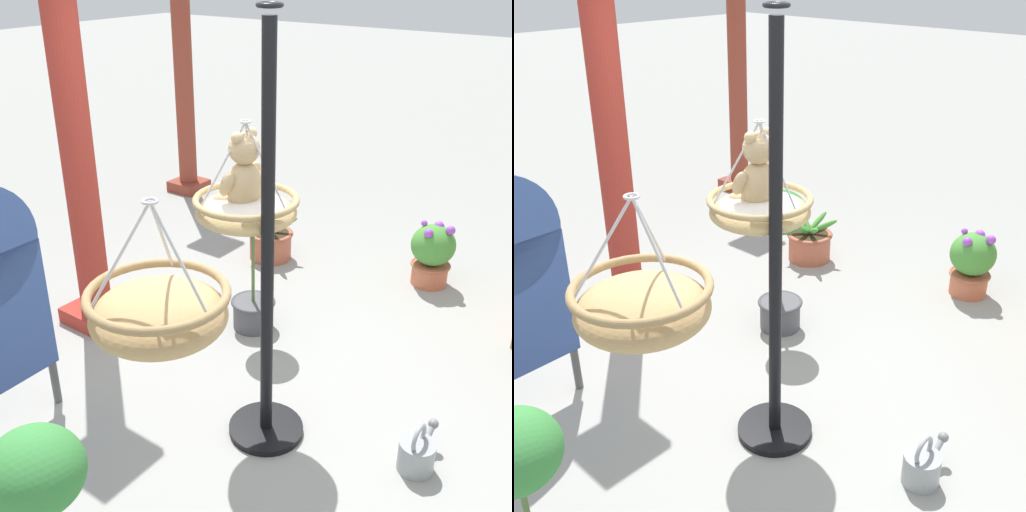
# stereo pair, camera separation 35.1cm
# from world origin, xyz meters

# --- Properties ---
(ground_plane) EXTENTS (40.00, 40.00, 0.00)m
(ground_plane) POSITION_xyz_m (0.00, 0.00, 0.00)
(ground_plane) COLOR gray
(display_pole_central) EXTENTS (0.44, 0.44, 2.37)m
(display_pole_central) POSITION_xyz_m (-0.21, -0.18, 0.73)
(display_pole_central) COLOR black
(display_pole_central) RESTS_ON ground
(hanging_basket_with_teddy) EXTENTS (0.58, 0.58, 0.58)m
(hanging_basket_with_teddy) POSITION_xyz_m (-0.06, 0.07, 1.31)
(hanging_basket_with_teddy) COLOR tan
(teddy_bear) EXTENTS (0.30, 0.27, 0.44)m
(teddy_bear) POSITION_xyz_m (-0.06, 0.09, 1.50)
(teddy_bear) COLOR tan
(hanging_basket_left_high) EXTENTS (0.56, 0.56, 0.57)m
(hanging_basket_left_high) POSITION_xyz_m (-1.15, -0.34, 1.33)
(hanging_basket_left_high) COLOR tan
(greenhouse_pillar_left) EXTENTS (0.40, 0.40, 2.92)m
(greenhouse_pillar_left) POSITION_xyz_m (2.64, 2.98, 1.41)
(greenhouse_pillar_left) COLOR brown
(greenhouse_pillar_left) RESTS_ON ground
(greenhouse_pillar_right) EXTENTS (0.44, 0.44, 2.78)m
(greenhouse_pillar_right) POSITION_xyz_m (0.04, 1.59, 1.34)
(greenhouse_pillar_right) COLOR #9E2D23
(greenhouse_pillar_right) RESTS_ON ground
(potted_plant_tall_leafy) EXTENTS (0.37, 0.37, 0.57)m
(potted_plant_tall_leafy) POSITION_xyz_m (2.11, -0.24, 0.29)
(potted_plant_tall_leafy) COLOR #BC6042
(potted_plant_tall_leafy) RESTS_ON ground
(potted_plant_bushy_green) EXTENTS (0.51, 0.45, 0.42)m
(potted_plant_bushy_green) POSITION_xyz_m (1.72, 1.15, 0.16)
(potted_plant_bushy_green) COLOR #AD563D
(potted_plant_bushy_green) RESTS_ON ground
(potted_plant_small_succulent) EXTENTS (0.36, 0.36, 1.07)m
(potted_plant_small_succulent) POSITION_xyz_m (-1.71, -0.24, 0.64)
(potted_plant_small_succulent) COLOR beige
(potted_plant_small_succulent) RESTS_ON ground
(potted_plant_broad_leaf) EXTENTS (0.37, 0.37, 1.09)m
(potted_plant_broad_leaf) POSITION_xyz_m (0.67, 0.56, 0.63)
(potted_plant_broad_leaf) COLOR #4C4C51
(potted_plant_broad_leaf) RESTS_ON ground
(watering_can) EXTENTS (0.35, 0.20, 0.30)m
(watering_can) POSITION_xyz_m (0.04, -1.02, 0.10)
(watering_can) COLOR gray
(watering_can) RESTS_ON ground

